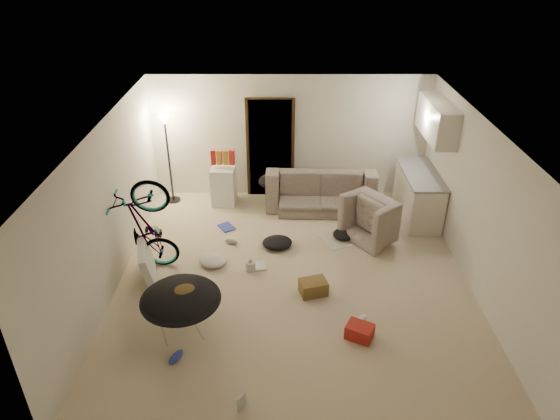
{
  "coord_description": "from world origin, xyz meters",
  "views": [
    {
      "loc": [
        -0.22,
        -6.42,
        4.83
      ],
      "look_at": [
        -0.21,
        0.6,
        0.92
      ],
      "focal_mm": 32.0,
      "sensor_mm": 36.0,
      "label": 1
    }
  ],
  "objects_px": {
    "sofa": "(320,191)",
    "bicycle": "(149,246)",
    "saucer_chair": "(181,305)",
    "drink_case_a": "(313,287)",
    "mini_fridge": "(224,186)",
    "kitchen_counter": "(418,196)",
    "floor_lamp": "(167,141)",
    "drink_case_b": "(360,332)",
    "tv_box": "(147,262)",
    "armchair": "(381,220)",
    "juicer": "(251,265)"
  },
  "relations": [
    {
      "from": "kitchen_counter",
      "to": "floor_lamp",
      "type": "bearing_deg",
      "value": 172.34
    },
    {
      "from": "drink_case_a",
      "to": "saucer_chair",
      "type": "bearing_deg",
      "value": -171.71
    },
    {
      "from": "sofa",
      "to": "armchair",
      "type": "xyz_separation_m",
      "value": [
        1.01,
        -1.14,
        -0.0
      ]
    },
    {
      "from": "floor_lamp",
      "to": "saucer_chair",
      "type": "distance_m",
      "value": 4.03
    },
    {
      "from": "saucer_chair",
      "to": "drink_case_b",
      "type": "height_order",
      "value": "saucer_chair"
    },
    {
      "from": "juicer",
      "to": "armchair",
      "type": "bearing_deg",
      "value": 25.25
    },
    {
      "from": "bicycle",
      "to": "tv_box",
      "type": "xyz_separation_m",
      "value": [
        0.0,
        -0.22,
        -0.15
      ]
    },
    {
      "from": "mini_fridge",
      "to": "saucer_chair",
      "type": "height_order",
      "value": "mini_fridge"
    },
    {
      "from": "drink_case_a",
      "to": "juicer",
      "type": "xyz_separation_m",
      "value": [
        -0.98,
        0.6,
        -0.02
      ]
    },
    {
      "from": "kitchen_counter",
      "to": "armchair",
      "type": "distance_m",
      "value": 1.09
    },
    {
      "from": "floor_lamp",
      "to": "drink_case_a",
      "type": "relative_size",
      "value": 4.52
    },
    {
      "from": "armchair",
      "to": "juicer",
      "type": "height_order",
      "value": "armchair"
    },
    {
      "from": "floor_lamp",
      "to": "tv_box",
      "type": "bearing_deg",
      "value": -87.82
    },
    {
      "from": "armchair",
      "to": "drink_case_a",
      "type": "xyz_separation_m",
      "value": [
        -1.31,
        -1.68,
        -0.2
      ]
    },
    {
      "from": "mini_fridge",
      "to": "drink_case_a",
      "type": "relative_size",
      "value": 1.95
    },
    {
      "from": "saucer_chair",
      "to": "juicer",
      "type": "relative_size",
      "value": 4.72
    },
    {
      "from": "sofa",
      "to": "drink_case_b",
      "type": "relative_size",
      "value": 6.05
    },
    {
      "from": "tv_box",
      "to": "armchair",
      "type": "bearing_deg",
      "value": 3.07
    },
    {
      "from": "saucer_chair",
      "to": "tv_box",
      "type": "distance_m",
      "value": 1.45
    },
    {
      "from": "sofa",
      "to": "mini_fridge",
      "type": "xyz_separation_m",
      "value": [
        -1.93,
        0.1,
        0.08
      ]
    },
    {
      "from": "tv_box",
      "to": "drink_case_b",
      "type": "height_order",
      "value": "tv_box"
    },
    {
      "from": "juicer",
      "to": "drink_case_a",
      "type": "bearing_deg",
      "value": -31.35
    },
    {
      "from": "floor_lamp",
      "to": "bicycle",
      "type": "height_order",
      "value": "floor_lamp"
    },
    {
      "from": "floor_lamp",
      "to": "drink_case_b",
      "type": "xyz_separation_m",
      "value": [
        3.27,
        -3.98,
        -1.21
      ]
    },
    {
      "from": "armchair",
      "to": "mini_fridge",
      "type": "bearing_deg",
      "value": 30.36
    },
    {
      "from": "sofa",
      "to": "bicycle",
      "type": "distance_m",
      "value": 3.64
    },
    {
      "from": "armchair",
      "to": "drink_case_b",
      "type": "distance_m",
      "value": 2.74
    },
    {
      "from": "floor_lamp",
      "to": "bicycle",
      "type": "bearing_deg",
      "value": -87.62
    },
    {
      "from": "saucer_chair",
      "to": "drink_case_a",
      "type": "height_order",
      "value": "saucer_chair"
    },
    {
      "from": "sofa",
      "to": "drink_case_a",
      "type": "distance_m",
      "value": 2.85
    },
    {
      "from": "kitchen_counter",
      "to": "saucer_chair",
      "type": "height_order",
      "value": "kitchen_counter"
    },
    {
      "from": "drink_case_a",
      "to": "drink_case_b",
      "type": "relative_size",
      "value": 1.14
    },
    {
      "from": "tv_box",
      "to": "drink_case_b",
      "type": "xyz_separation_m",
      "value": [
        3.17,
        -1.35,
        -0.2
      ]
    },
    {
      "from": "mini_fridge",
      "to": "drink_case_a",
      "type": "distance_m",
      "value": 3.36
    },
    {
      "from": "armchair",
      "to": "mini_fridge",
      "type": "height_order",
      "value": "mini_fridge"
    },
    {
      "from": "bicycle",
      "to": "saucer_chair",
      "type": "distance_m",
      "value": 1.63
    },
    {
      "from": "sofa",
      "to": "mini_fridge",
      "type": "height_order",
      "value": "mini_fridge"
    },
    {
      "from": "drink_case_b",
      "to": "mini_fridge",
      "type": "bearing_deg",
      "value": 147.04
    },
    {
      "from": "sofa",
      "to": "tv_box",
      "type": "bearing_deg",
      "value": 41.95
    },
    {
      "from": "kitchen_counter",
      "to": "drink_case_b",
      "type": "height_order",
      "value": "kitchen_counter"
    },
    {
      "from": "floor_lamp",
      "to": "bicycle",
      "type": "xyz_separation_m",
      "value": [
        0.1,
        -2.41,
        -0.85
      ]
    },
    {
      "from": "kitchen_counter",
      "to": "armchair",
      "type": "xyz_separation_m",
      "value": [
        -0.83,
        -0.69,
        -0.13
      ]
    },
    {
      "from": "tv_box",
      "to": "drink_case_a",
      "type": "relative_size",
      "value": 2.28
    },
    {
      "from": "kitchen_counter",
      "to": "saucer_chair",
      "type": "distance_m",
      "value": 5.1
    },
    {
      "from": "floor_lamp",
      "to": "bicycle",
      "type": "distance_m",
      "value": 2.55
    },
    {
      "from": "mini_fridge",
      "to": "kitchen_counter",
      "type": "bearing_deg",
      "value": -5.04
    },
    {
      "from": "sofa",
      "to": "bicycle",
      "type": "xyz_separation_m",
      "value": [
        -2.9,
        -2.21,
        0.14
      ]
    },
    {
      "from": "kitchen_counter",
      "to": "drink_case_a",
      "type": "relative_size",
      "value": 3.74
    },
    {
      "from": "mini_fridge",
      "to": "floor_lamp",
      "type": "bearing_deg",
      "value": 177.9
    },
    {
      "from": "sofa",
      "to": "drink_case_b",
      "type": "height_order",
      "value": "sofa"
    }
  ]
}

